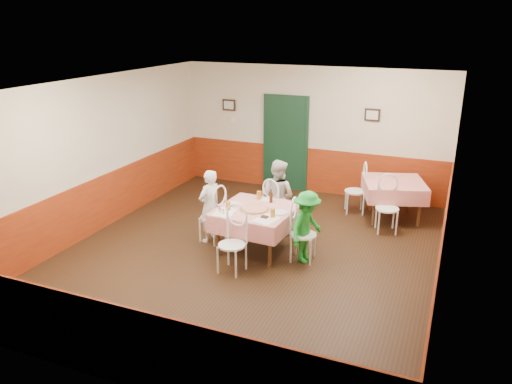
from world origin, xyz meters
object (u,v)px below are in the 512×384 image
at_px(chair_far, 276,209).
at_px(chair_near, 232,245).
at_px(chair_second_b, 387,209).
at_px(wallet, 265,217).
at_px(main_table, 256,230).
at_px(glass_c, 259,195).
at_px(diner_right, 307,227).
at_px(pizza, 254,209).
at_px(beer_bottle, 271,197).
at_px(glass_b, 273,213).
at_px(chair_right, 303,235).
at_px(glass_a, 228,206).
at_px(chair_left, 212,217).
at_px(diner_far, 278,196).
at_px(second_table, 393,200).
at_px(chair_second_a, 355,191).
at_px(diner_left, 210,206).

distance_m(chair_far, chair_near, 1.70).
distance_m(chair_second_b, wallet, 2.58).
relative_size(main_table, glass_c, 8.20).
height_order(chair_far, diner_right, diner_right).
relative_size(chair_far, chair_near, 1.00).
xyz_separation_m(pizza, beer_bottle, (0.13, 0.43, 0.09)).
relative_size(glass_b, glass_c, 0.95).
xyz_separation_m(chair_right, glass_a, (-1.25, -0.18, 0.38)).
height_order(chair_left, diner_right, diner_right).
bearing_deg(chair_near, chair_far, 91.53).
relative_size(chair_near, beer_bottle, 4.29).
xyz_separation_m(glass_a, diner_far, (0.45, 1.13, -0.14)).
relative_size(main_table, beer_bottle, 5.82).
height_order(glass_c, diner_far, diner_far).
distance_m(second_table, wallet, 3.20).
bearing_deg(chair_second_a, chair_left, -58.85).
distance_m(chair_second_a, wallet, 2.88).
xyz_separation_m(chair_far, pizza, (-0.06, -0.91, 0.33)).
height_order(pizza, diner_far, diner_far).
xyz_separation_m(second_table, diner_far, (-1.87, -1.50, 0.31)).
bearing_deg(chair_second_b, diner_left, -168.66).
bearing_deg(beer_bottle, chair_second_a, 62.77).
bearing_deg(diner_right, chair_right, 100.34).
bearing_deg(glass_a, chair_far, 67.40).
bearing_deg(glass_b, chair_second_a, 73.61).
distance_m(chair_left, diner_left, 0.21).
bearing_deg(chair_second_b, chair_right, -140.39).
bearing_deg(chair_second_a, diner_far, -54.81).
relative_size(pizza, wallet, 4.17).
bearing_deg(chair_far, diner_far, -76.12).
height_order(second_table, diner_far, diner_far).
bearing_deg(chair_near, second_table, 63.71).
relative_size(beer_bottle, wallet, 1.91).
relative_size(chair_far, diner_left, 0.69).
height_order(chair_near, pizza, chair_near).
bearing_deg(glass_b, chair_far, 107.26).
relative_size(chair_near, glass_a, 6.46).
bearing_deg(second_table, diner_far, -141.20).
bearing_deg(chair_second_b, chair_far, -174.98).
relative_size(pizza, glass_b, 3.23).
distance_m(glass_a, beer_bottle, 0.80).
bearing_deg(diner_left, chair_second_b, 137.71).
height_order(chair_right, glass_a, same).
bearing_deg(diner_right, glass_a, 111.64).
xyz_separation_m(glass_c, wallet, (0.39, -0.74, -0.06)).
bearing_deg(beer_bottle, glass_c, 166.94).
bearing_deg(chair_second_b, chair_second_a, 116.84).
bearing_deg(chair_right, chair_second_b, -36.02).
bearing_deg(glass_c, diner_far, 70.18).
height_order(second_table, diner_left, diner_left).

